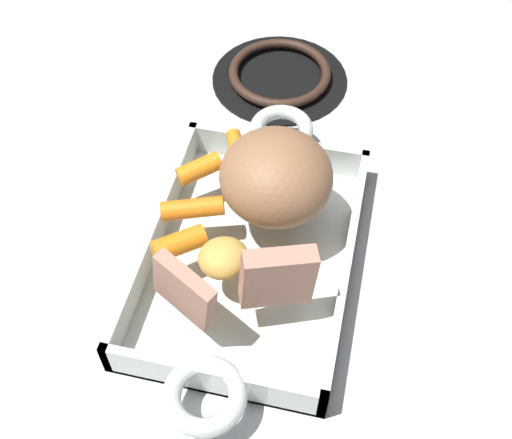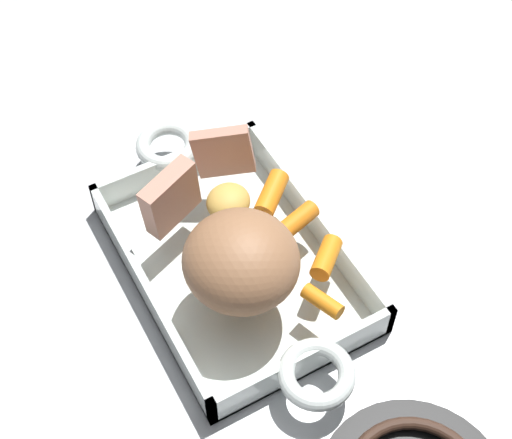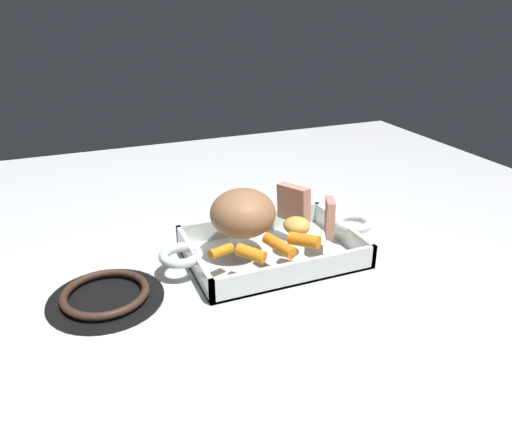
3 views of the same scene
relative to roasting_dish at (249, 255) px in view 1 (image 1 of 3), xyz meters
name	(u,v)px [view 1 (image 1 of 3)]	position (x,y,z in m)	size (l,w,h in m)	color
ground_plane	(249,263)	(0.00, 0.00, -0.02)	(1.69, 1.69, 0.00)	silver
roasting_dish	(249,255)	(0.00, 0.00, 0.00)	(0.43, 0.22, 0.05)	silver
pork_roast	(276,177)	(0.05, -0.02, 0.08)	(0.12, 0.12, 0.09)	#996846
roast_slice_outer	(278,277)	(-0.06, -0.04, 0.07)	(0.02, 0.07, 0.07)	tan
roast_slice_thin	(184,291)	(-0.10, 0.04, 0.07)	(0.01, 0.07, 0.07)	tan
baby_carrot_northeast	(236,148)	(0.11, 0.04, 0.04)	(0.02, 0.02, 0.05)	orange
baby_carrot_center_left	(199,169)	(0.07, 0.07, 0.04)	(0.02, 0.02, 0.05)	orange
baby_carrot_southeast	(179,243)	(-0.03, 0.07, 0.04)	(0.02, 0.02, 0.05)	orange
baby_carrot_short	(193,208)	(0.02, 0.07, 0.04)	(0.02, 0.02, 0.07)	orange
potato_near_roast	(224,258)	(-0.04, 0.02, 0.05)	(0.05, 0.05, 0.03)	gold
stove_burner_rear	(280,75)	(0.31, 0.03, -0.01)	(0.19, 0.19, 0.02)	black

